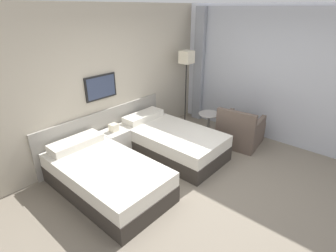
# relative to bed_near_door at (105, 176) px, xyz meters

# --- Properties ---
(ground_plane) EXTENTS (16.00, 16.00, 0.00)m
(ground_plane) POSITION_rel_bed_near_door_xyz_m (1.06, -1.18, -0.26)
(ground_plane) COLOR slate
(wall_headboard) EXTENTS (10.00, 0.10, 2.70)m
(wall_headboard) POSITION_rel_bed_near_door_xyz_m (1.05, 1.05, 1.04)
(wall_headboard) COLOR #B7AD99
(wall_headboard) RESTS_ON ground_plane
(wall_window) EXTENTS (0.21, 4.70, 2.70)m
(wall_window) POSITION_rel_bed_near_door_xyz_m (3.45, -1.22, 1.08)
(wall_window) COLOR white
(wall_window) RESTS_ON ground_plane
(bed_near_door) EXTENTS (1.09, 2.00, 0.64)m
(bed_near_door) POSITION_rel_bed_near_door_xyz_m (0.00, 0.00, 0.00)
(bed_near_door) COLOR #332D28
(bed_near_door) RESTS_ON ground_plane
(bed_near_window) EXTENTS (1.09, 2.00, 0.64)m
(bed_near_window) POSITION_rel_bed_near_door_xyz_m (1.54, 0.00, 0.00)
(bed_near_window) COLOR #332D28
(bed_near_window) RESTS_ON ground_plane
(nightstand) EXTENTS (0.46, 0.42, 0.66)m
(nightstand) POSITION_rel_bed_near_door_xyz_m (0.77, 0.73, 0.00)
(nightstand) COLOR beige
(nightstand) RESTS_ON ground_plane
(floor_lamp) EXTENTS (0.26, 0.26, 1.75)m
(floor_lamp) POSITION_rel_bed_near_door_xyz_m (2.84, 0.66, 1.23)
(floor_lamp) COLOR black
(floor_lamp) RESTS_ON ground_plane
(side_table) EXTENTS (0.45, 0.45, 0.59)m
(side_table) POSITION_rel_bed_near_door_xyz_m (2.52, -0.21, 0.15)
(side_table) COLOR gray
(side_table) RESTS_ON ground_plane
(armchair) EXTENTS (0.90, 0.87, 0.82)m
(armchair) POSITION_rel_bed_near_door_xyz_m (2.77, -0.83, 0.01)
(armchair) COLOR brown
(armchair) RESTS_ON ground_plane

